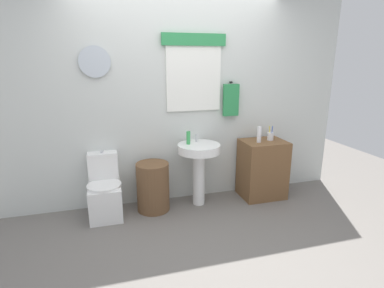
{
  "coord_description": "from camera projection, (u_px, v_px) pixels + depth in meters",
  "views": [
    {
      "loc": [
        -0.86,
        -2.54,
        1.76
      ],
      "look_at": [
        0.08,
        0.8,
        0.81
      ],
      "focal_mm": 28.53,
      "sensor_mm": 36.0,
      "label": 1
    }
  ],
  "objects": [
    {
      "name": "toilet",
      "position": [
        105.0,
        192.0,
        3.54
      ],
      "size": [
        0.38,
        0.51,
        0.74
      ],
      "color": "white",
      "rests_on": "ground_plane"
    },
    {
      "name": "lotion_bottle",
      "position": [
        259.0,
        135.0,
        3.82
      ],
      "size": [
        0.05,
        0.05,
        0.2
      ],
      "primitive_type": "cylinder",
      "color": "white",
      "rests_on": "wooden_cabinet"
    },
    {
      "name": "toothbrush_cup",
      "position": [
        270.0,
        136.0,
        3.94
      ],
      "size": [
        0.08,
        0.08,
        0.19
      ],
      "color": "silver",
      "rests_on": "wooden_cabinet"
    },
    {
      "name": "faucet",
      "position": [
        196.0,
        138.0,
        3.77
      ],
      "size": [
        0.03,
        0.03,
        0.1
      ],
      "primitive_type": "cylinder",
      "color": "silver",
      "rests_on": "pedestal_sink"
    },
    {
      "name": "soap_bottle",
      "position": [
        188.0,
        138.0,
        3.67
      ],
      "size": [
        0.05,
        0.05,
        0.16
      ],
      "primitive_type": "cylinder",
      "color": "green",
      "rests_on": "pedestal_sink"
    },
    {
      "name": "ground_plane",
      "position": [
        206.0,
        243.0,
        3.05
      ],
      "size": [
        8.0,
        8.0,
        0.0
      ],
      "primitive_type": "plane",
      "color": "slate"
    },
    {
      "name": "laundry_hamper",
      "position": [
        153.0,
        187.0,
        3.65
      ],
      "size": [
        0.39,
        0.39,
        0.59
      ],
      "primitive_type": "cylinder",
      "color": "brown",
      "rests_on": "ground_plane"
    },
    {
      "name": "pedestal_sink",
      "position": [
        199.0,
        159.0,
        3.73
      ],
      "size": [
        0.52,
        0.52,
        0.78
      ],
      "color": "white",
      "rests_on": "ground_plane"
    },
    {
      "name": "back_wall",
      "position": [
        178.0,
        98.0,
        3.77
      ],
      "size": [
        4.4,
        0.18,
        2.6
      ],
      "color": "silver",
      "rests_on": "ground_plane"
    },
    {
      "name": "wooden_cabinet",
      "position": [
        262.0,
        169.0,
        4.01
      ],
      "size": [
        0.56,
        0.44,
        0.76
      ],
      "primitive_type": "cube",
      "color": "brown",
      "rests_on": "ground_plane"
    }
  ]
}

